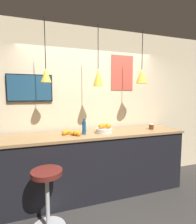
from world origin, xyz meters
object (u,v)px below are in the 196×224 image
object	(u,v)px
juice_bottle	(84,128)
mounted_tv	(30,88)
fruit_bowl	(104,129)
bar_stool	(47,191)
spread_jar	(151,127)

from	to	relation	value
juice_bottle	mounted_tv	size ratio (longest dim) A/B	0.36
mounted_tv	fruit_bowl	bearing A→B (deg)	-20.68
bar_stool	juice_bottle	world-z (taller)	juice_bottle
bar_stool	mounted_tv	distance (m)	1.63
bar_stool	fruit_bowl	bearing A→B (deg)	29.89
spread_jar	fruit_bowl	bearing A→B (deg)	-179.81
spread_jar	juice_bottle	bearing A→B (deg)	180.00
bar_stool	fruit_bowl	distance (m)	1.25
fruit_bowl	spread_jar	bearing A→B (deg)	0.19
bar_stool	juice_bottle	distance (m)	1.05
mounted_tv	spread_jar	bearing A→B (deg)	-11.71
juice_bottle	mounted_tv	xyz separation A→B (m)	(-0.81, 0.43, 0.64)
mounted_tv	bar_stool	bearing A→B (deg)	-78.66
bar_stool	spread_jar	xyz separation A→B (m)	(1.88, 0.55, 0.59)
bar_stool	mounted_tv	xyz separation A→B (m)	(-0.20, 0.98, 1.29)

